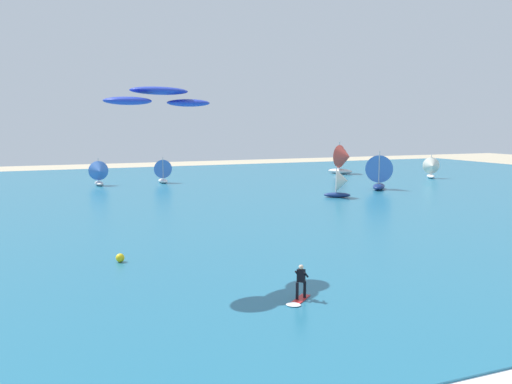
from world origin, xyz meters
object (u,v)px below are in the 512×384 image
kite (159,97)px  marker_buoy (120,258)px  sailboat_outermost (432,168)px  sailboat_mid_left (341,183)px  sailboat_trailing (99,173)px  sailboat_near_shore (162,171)px  sailboat_mid_right (380,172)px  sailboat_heeled_over (344,159)px  kitesurfer (300,288)px

kite → marker_buoy: size_ratio=12.88×
sailboat_outermost → sailboat_mid_left: size_ratio=1.00×
sailboat_outermost → sailboat_trailing: (-47.04, 9.15, 0.06)m
sailboat_mid_left → marker_buoy: bearing=-144.4°
sailboat_outermost → sailboat_mid_left: bearing=-151.1°
sailboat_near_shore → sailboat_trailing: bearing=-175.3°
sailboat_mid_right → marker_buoy: bearing=-145.7°
sailboat_trailing → sailboat_mid_right: bearing=-28.5°
sailboat_mid_right → sailboat_mid_left: size_ratio=1.37×
sailboat_outermost → sailboat_mid_left: sailboat_outermost is taller
kite → sailboat_mid_right: bearing=39.7°
sailboat_outermost → sailboat_mid_right: size_ratio=0.73×
sailboat_trailing → sailboat_mid_left: sailboat_trailing is taller
sailboat_heeled_over → sailboat_outermost: 13.98m
sailboat_near_shore → sailboat_mid_right: bearing=-37.6°
kite → sailboat_heeled_over: bearing=49.4°
sailboat_heeled_over → sailboat_mid_left: size_ratio=1.50×
sailboat_near_shore → sailboat_heeled_over: bearing=2.5°
kitesurfer → sailboat_outermost: size_ratio=0.52×
kite → sailboat_trailing: size_ratio=1.83×
kite → marker_buoy: (-1.67, 3.94, -9.28)m
sailboat_near_shore → sailboat_mid_right: (23.38, -18.00, 0.55)m
kitesurfer → sailboat_mid_right: size_ratio=0.38×
sailboat_trailing → marker_buoy: bearing=-95.4°
kitesurfer → sailboat_mid_left: size_ratio=0.52×
sailboat_heeled_over → sailboat_mid_left: (-15.40, -24.29, -0.81)m
kitesurfer → kite: 12.12m
sailboat_heeled_over → sailboat_outermost: bearing=-53.2°
kite → sailboat_trailing: 46.46m
sailboat_outermost → marker_buoy: (-51.00, -32.64, -1.35)m
sailboat_mid_left → sailboat_mid_right: bearing=29.9°
sailboat_outermost → sailboat_mid_right: bearing=-151.7°
sailboat_trailing → kitesurfer: bearing=-87.2°
sailboat_mid_left → sailboat_near_shore: bearing=122.7°
kitesurfer → sailboat_outermost: bearing=44.2°
kitesurfer → sailboat_mid_right: bearing=50.1°
sailboat_mid_left → marker_buoy: (-27.23, -19.53, -1.35)m
kite → sailboat_mid_right: 45.07m
sailboat_near_shore → sailboat_trailing: 8.56m
sailboat_heeled_over → sailboat_mid_right: size_ratio=1.10×
sailboat_outermost → marker_buoy: bearing=-147.4°
kite → sailboat_near_shore: kite is taller
kitesurfer → sailboat_near_shore: sailboat_near_shore is taller
sailboat_near_shore → sailboat_outermost: size_ratio=1.03×
sailboat_mid_right → kite: bearing=-140.3°
sailboat_trailing → marker_buoy: size_ratio=7.02×
sailboat_heeled_over → sailboat_near_shore: (-30.15, -1.33, -0.77)m
sailboat_mid_right → marker_buoy: size_ratio=9.25×
marker_buoy → sailboat_mid_right: bearing=34.3°
sailboat_trailing → sailboat_heeled_over: bearing=3.0°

